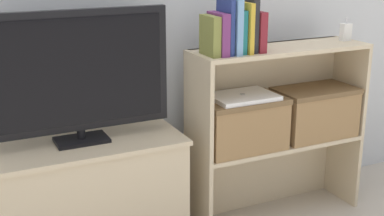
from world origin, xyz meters
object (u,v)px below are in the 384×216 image
at_px(book_skyblue, 232,24).
at_px(laptop, 243,96).
at_px(baby_monitor, 346,32).
at_px(tv, 77,74).
at_px(book_mustard, 244,27).
at_px(book_olive, 210,36).
at_px(storage_basket_right, 314,110).
at_px(storage_basket_left, 242,122).
at_px(book_navy, 225,27).
at_px(book_charcoal, 249,24).
at_px(book_maroon, 256,31).
at_px(tv_stand, 85,198).
at_px(book_teal, 238,31).
at_px(book_plum, 218,34).

xyz_separation_m(book_skyblue, laptop, (0.08, 0.02, -0.34)).
bearing_deg(laptop, baby_monitor, 1.44).
distance_m(tv, book_mustard, 0.75).
relative_size(book_olive, laptop, 0.58).
bearing_deg(storage_basket_right, book_mustard, -177.59).
bearing_deg(laptop, storage_basket_left, 14.04).
bearing_deg(storage_basket_left, book_navy, -170.32).
height_order(book_olive, storage_basket_right, book_olive).
height_order(book_skyblue, laptop, book_skyblue).
height_order(book_mustard, book_charcoal, book_charcoal).
xyz_separation_m(tv, book_maroon, (0.80, -0.09, 0.13)).
xyz_separation_m(book_navy, book_skyblue, (0.03, 0.00, 0.01)).
distance_m(tv_stand, book_skyblue, 1.00).
bearing_deg(storage_basket_left, laptop, -165.96).
relative_size(book_olive, book_maroon, 0.96).
bearing_deg(book_teal, laptop, 22.66).
height_order(baby_monitor, storage_basket_right, baby_monitor).
xyz_separation_m(book_teal, book_mustard, (0.03, -0.00, 0.02)).
bearing_deg(book_charcoal, baby_monitor, 3.28).
bearing_deg(book_maroon, tv_stand, 173.56).
xyz_separation_m(book_navy, storage_basket_right, (0.53, 0.02, -0.46)).
relative_size(tv_stand, storage_basket_left, 2.12).
height_order(tv_stand, book_navy, book_navy).
distance_m(book_mustard, laptop, 0.33).
bearing_deg(book_navy, storage_basket_right, 1.99).
xyz_separation_m(book_mustard, book_maroon, (0.06, 0.00, -0.02)).
bearing_deg(book_mustard, tv_stand, 173.00).
relative_size(baby_monitor, storage_basket_left, 0.29).
xyz_separation_m(book_mustard, book_charcoal, (0.03, 0.00, 0.01)).
xyz_separation_m(book_plum, book_mustard, (0.13, -0.00, 0.02)).
bearing_deg(tv, tv_stand, 90.00).
bearing_deg(tv, book_skyblue, -7.49).
bearing_deg(baby_monitor, tv, 177.67).
bearing_deg(storage_basket_left, book_olive, -174.23).
bearing_deg(storage_basket_right, tv_stand, 176.52).
relative_size(book_olive, book_mustard, 0.78).
height_order(baby_monitor, storage_basket_left, baby_monitor).
height_order(tv_stand, book_olive, book_olive).
distance_m(baby_monitor, storage_basket_left, 0.71).
height_order(tv, book_skyblue, book_skyblue).
height_order(book_mustard, storage_basket_left, book_mustard).
relative_size(book_mustard, book_charcoal, 0.91).
relative_size(book_mustard, baby_monitor, 1.92).
bearing_deg(tv, book_olive, -8.90).
distance_m(book_navy, book_skyblue, 0.03).
xyz_separation_m(book_mustard, baby_monitor, (0.61, 0.03, -0.07)).
bearing_deg(book_olive, storage_basket_left, 5.77).
bearing_deg(book_plum, book_maroon, 0.00).
xyz_separation_m(storage_basket_left, laptop, (-0.00, -0.00, 0.12)).
xyz_separation_m(tv_stand, storage_basket_left, (0.75, -0.07, 0.27)).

